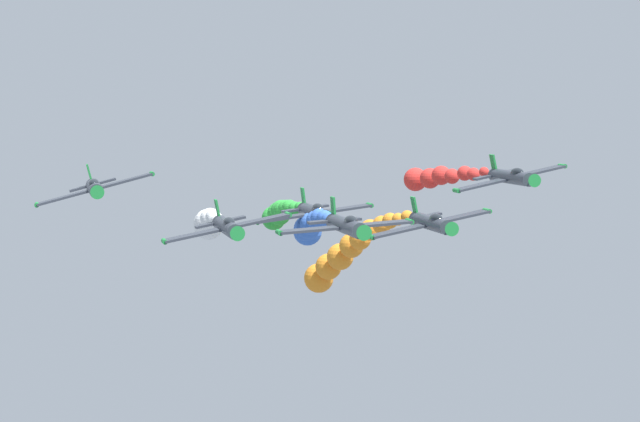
{
  "coord_description": "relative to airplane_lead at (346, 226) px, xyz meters",
  "views": [
    {
      "loc": [
        20.49,
        106.34,
        86.88
      ],
      "look_at": [
        0.0,
        0.0,
        79.27
      ],
      "focal_mm": 80.87,
      "sensor_mm": 36.0,
      "label": 1
    }
  ],
  "objects": [
    {
      "name": "airplane_trailing",
      "position": [
        16.5,
        -16.35,
        1.89
      ],
      "size": [
        9.34,
        10.35,
        3.21
      ],
      "rotation": [
        0.0,
        0.26,
        0.0
      ],
      "color": "#333842"
    },
    {
      "name": "smoke_trail_left_inner",
      "position": [
        -6.05,
        -30.31,
        -5.24
      ],
      "size": [
        5.21,
        22.31,
        9.13
      ],
      "color": "orange"
    },
    {
      "name": "airplane_right_outer",
      "position": [
        -17.03,
        -15.55,
        2.48
      ],
      "size": [
        9.42,
        10.35,
        3.02
      ],
      "rotation": [
        0.0,
        0.21,
        0.0
      ],
      "color": "#333842"
    },
    {
      "name": "smoke_trail_lead",
      "position": [
        -0.51,
        -16.37,
        -1.37
      ],
      "size": [
        2.84,
        14.68,
        3.72
      ],
      "color": "blue"
    },
    {
      "name": "airplane_lead",
      "position": [
        0.0,
        0.0,
        0.0
      ],
      "size": [
        9.56,
        10.35,
        2.37
      ],
      "rotation": [
        0.0,
        0.07,
        0.0
      ],
      "color": "#333842"
    },
    {
      "name": "airplane_left_outer",
      "position": [
        -0.53,
        -14.62,
        -0.11
      ],
      "size": [
        9.52,
        10.35,
        2.67
      ],
      "rotation": [
        0.0,
        0.13,
        0.0
      ],
      "color": "#333842"
    },
    {
      "name": "airplane_right_inner",
      "position": [
        7.43,
        -6.34,
        -0.47
      ],
      "size": [
        9.44,
        10.35,
        2.96
      ],
      "rotation": [
        0.0,
        0.2,
        0.0
      ],
      "color": "#333842"
    },
    {
      "name": "smoke_trail_right_outer",
      "position": [
        -15.32,
        -32.95,
        1.67
      ],
      "size": [
        4.14,
        14.98,
        2.82
      ],
      "color": "red"
    },
    {
      "name": "smoke_trail_right_inner",
      "position": [
        6.77,
        -24.13,
        -1.53
      ],
      "size": [
        3.05,
        16.37,
        3.48
      ],
      "color": "white"
    },
    {
      "name": "airplane_left_inner",
      "position": [
        -8.16,
        -7.82,
        -0.52
      ],
      "size": [
        9.44,
        10.35,
        2.98
      ],
      "rotation": [
        0.0,
        0.2,
        0.0
      ],
      "color": "#333842"
    },
    {
      "name": "smoke_trail_left_outer",
      "position": [
        -0.6,
        -31.44,
        -1.33
      ],
      "size": [
        2.41,
        15.01,
        3.5
      ],
      "color": "green"
    }
  ]
}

